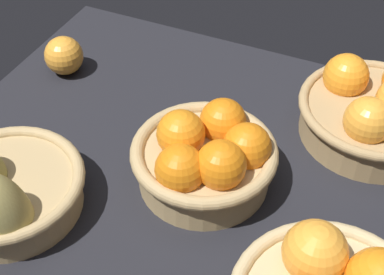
% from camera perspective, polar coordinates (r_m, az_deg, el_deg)
% --- Properties ---
extents(market_tray, '(0.84, 0.72, 0.03)m').
position_cam_1_polar(market_tray, '(0.85, 0.46, -4.77)').
color(market_tray, black).
rests_on(market_tray, ground).
extents(basket_near_left_pears, '(0.22, 0.22, 0.15)m').
position_cam_1_polar(basket_near_left_pears, '(0.81, -18.73, -5.09)').
color(basket_near_left_pears, tan).
rests_on(basket_near_left_pears, market_tray).
extents(basket_center, '(0.21, 0.21, 0.12)m').
position_cam_1_polar(basket_center, '(0.80, 1.52, -1.85)').
color(basket_center, tan).
rests_on(basket_center, market_tray).
extents(basket_far_right, '(0.24, 0.24, 0.12)m').
position_cam_1_polar(basket_far_right, '(0.93, 18.14, 2.64)').
color(basket_far_right, tan).
rests_on(basket_far_right, market_tray).
extents(loose_orange_front_gap, '(0.07, 0.07, 0.07)m').
position_cam_1_polar(loose_orange_front_gap, '(1.05, -12.93, 8.15)').
color(loose_orange_front_gap, '#F49E33').
rests_on(loose_orange_front_gap, market_tray).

